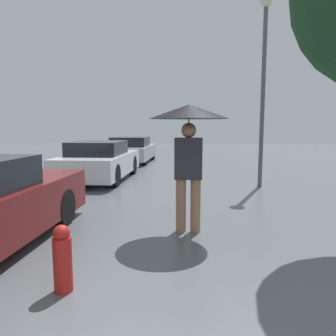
{
  "coord_description": "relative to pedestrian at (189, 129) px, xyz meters",
  "views": [
    {
      "loc": [
        -0.23,
        -0.53,
        1.67
      ],
      "look_at": [
        -0.7,
        4.5,
        1.01
      ],
      "focal_mm": 35.0,
      "sensor_mm": 36.0,
      "label": 1
    }
  ],
  "objects": [
    {
      "name": "parked_car_middle",
      "position": [
        -2.9,
        4.8,
        -1.05
      ],
      "size": [
        1.75,
        3.9,
        1.19
      ],
      "color": "silver",
      "rests_on": "ground_plane"
    },
    {
      "name": "parked_car_farthest",
      "position": [
        -2.93,
        9.76,
        -1.07
      ],
      "size": [
        1.81,
        3.81,
        1.16
      ],
      "color": "#9EA3A8",
      "rests_on": "ground_plane"
    },
    {
      "name": "street_lamp",
      "position": [
        1.84,
        4.07,
        1.64
      ],
      "size": [
        0.32,
        0.32,
        5.01
      ],
      "color": "#515456",
      "rests_on": "ground_plane"
    },
    {
      "name": "fire_hydrant",
      "position": [
        -1.19,
        -2.01,
        -1.28
      ],
      "size": [
        0.19,
        0.19,
        0.69
      ],
      "color": "#B21E19",
      "rests_on": "ground_plane"
    },
    {
      "name": "pedestrian",
      "position": [
        0.0,
        0.0,
        0.0
      ],
      "size": [
        1.22,
        1.22,
        1.99
      ],
      "color": "#9E7051",
      "rests_on": "ground_plane"
    }
  ]
}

